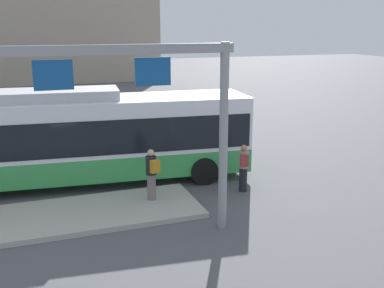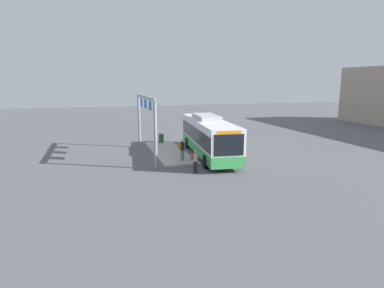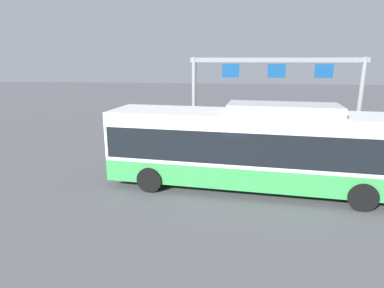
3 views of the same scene
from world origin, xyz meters
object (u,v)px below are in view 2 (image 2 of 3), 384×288
person_boarding (195,161)px  person_waiting_near (182,149)px  bus_main (209,135)px  trash_bin (161,138)px

person_boarding → person_waiting_near: 3.28m
bus_main → person_waiting_near: bus_main is taller
person_boarding → person_waiting_near: (-3.27, -0.08, 0.16)m
person_waiting_near → trash_bin: person_waiting_near is taller
person_waiting_near → person_boarding: bearing=-102.5°
person_waiting_near → trash_bin: (-8.01, -0.05, -0.44)m
bus_main → person_boarding: bus_main is taller
person_waiting_near → trash_bin: size_ratio=1.86×
trash_bin → person_boarding: bearing=0.7°
bus_main → person_waiting_near: bearing=-54.0°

